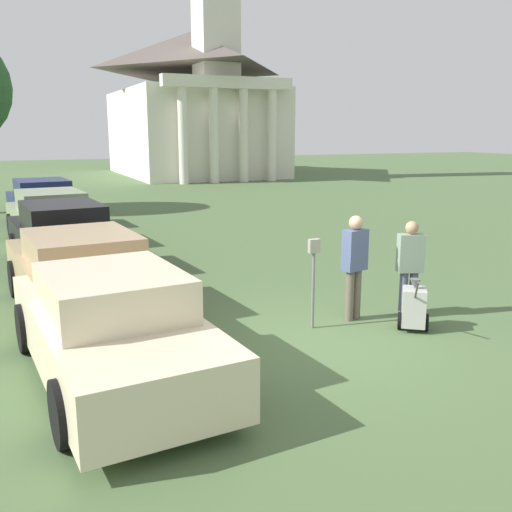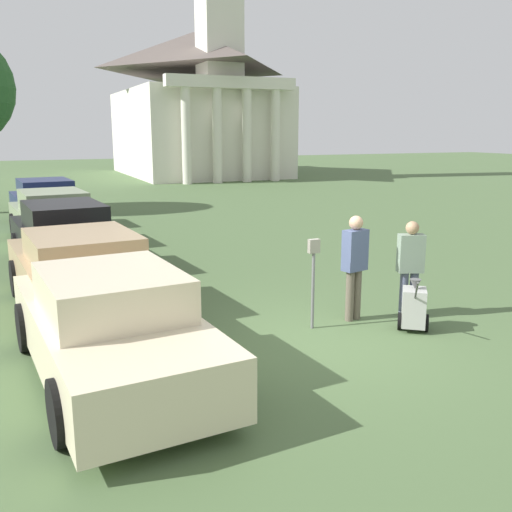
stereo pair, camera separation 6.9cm
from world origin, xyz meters
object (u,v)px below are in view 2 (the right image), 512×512
(parked_car_sage, at_px, (53,220))
(equipment_cart, at_px, (414,307))
(parked_car_cream, at_px, (110,327))
(person_supervisor, at_px, (410,264))
(parked_car_tan, at_px, (82,274))
(parked_car_black, at_px, (65,240))
(parking_meter, at_px, (313,267))
(parked_car_navy, at_px, (46,205))
(person_worker, at_px, (355,261))
(church, at_px, (197,94))

(parked_car_sage, distance_m, equipment_cart, 10.76)
(parked_car_cream, xyz_separation_m, person_supervisor, (5.01, 0.41, 0.27))
(parked_car_tan, distance_m, parked_car_black, 3.23)
(parking_meter, bearing_deg, parked_car_sage, 110.10)
(parked_car_navy, relative_size, person_supervisor, 3.01)
(parked_car_navy, height_order, parking_meter, parked_car_navy)
(person_supervisor, bearing_deg, parked_car_black, -28.99)
(parked_car_sage, xyz_separation_m, parking_meter, (3.27, -8.95, 0.30))
(parked_car_sage, bearing_deg, person_worker, -70.08)
(parked_car_tan, bearing_deg, parked_car_cream, -94.99)
(parked_car_cream, relative_size, parked_car_black, 0.92)
(person_worker, bearing_deg, person_supervisor, 147.79)
(parked_car_tan, xyz_separation_m, parked_car_sage, (0.00, 6.57, 0.03))
(parked_car_navy, bearing_deg, person_worker, -76.46)
(parked_car_cream, relative_size, parked_car_sage, 0.91)
(parked_car_navy, bearing_deg, parked_car_black, -94.99)
(parked_car_black, height_order, equipment_cart, parked_car_black)
(parked_car_tan, relative_size, parked_car_sage, 0.98)
(parked_car_black, distance_m, parked_car_sage, 3.34)
(parking_meter, bearing_deg, church, 75.44)
(parked_car_tan, height_order, equipment_cart, parked_car_tan)
(parked_car_sage, distance_m, parking_meter, 9.53)
(parked_car_tan, height_order, parked_car_sage, parked_car_sage)
(parked_car_navy, relative_size, church, 0.21)
(parked_car_tan, bearing_deg, parked_car_sage, 85.00)
(parked_car_cream, height_order, person_supervisor, person_supervisor)
(person_worker, height_order, church, church)
(parked_car_tan, distance_m, equipment_cart, 5.64)
(parked_car_cream, height_order, church, church)
(parked_car_black, xyz_separation_m, person_worker, (4.11, -5.50, 0.29))
(parked_car_cream, bearing_deg, person_worker, 4.82)
(parked_car_cream, relative_size, person_supervisor, 2.87)
(person_supervisor, height_order, church, church)
(parked_car_cream, xyz_separation_m, person_worker, (4.11, 0.71, 0.34))
(parked_car_sage, xyz_separation_m, church, (11.67, 23.35, 4.93))
(equipment_cart, height_order, church, church)
(parked_car_black, distance_m, church, 29.55)
(parked_car_black, relative_size, church, 0.21)
(parked_car_cream, relative_size, equipment_cart, 4.79)
(person_supervisor, relative_size, equipment_cart, 1.67)
(parked_car_black, bearing_deg, parking_meter, -64.70)
(parking_meter, bearing_deg, parked_car_tan, 144.01)
(parking_meter, height_order, person_worker, person_worker)
(parked_car_sage, relative_size, parking_meter, 3.61)
(parked_car_sage, xyz_separation_m, person_supervisor, (5.01, -9.14, 0.24))
(parked_car_cream, xyz_separation_m, parked_car_sage, (0.00, 9.56, 0.04))
(person_supervisor, distance_m, equipment_cart, 0.83)
(parked_car_navy, bearing_deg, person_supervisor, -73.24)
(parked_car_navy, distance_m, person_supervisor, 13.52)
(parked_car_tan, height_order, parking_meter, parking_meter)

